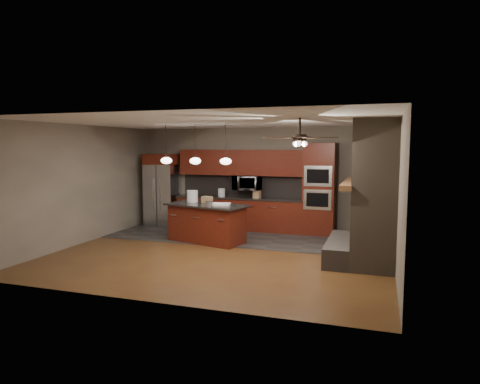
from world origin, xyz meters
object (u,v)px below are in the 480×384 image
at_px(microwave, 247,183).
at_px(paint_tray, 221,204).
at_px(oven_tower, 319,189).
at_px(counter_box, 257,194).
at_px(kitchen_island, 207,223).
at_px(paint_can, 209,204).
at_px(cardboard_box, 207,199).
at_px(white_bucket, 192,196).
at_px(counter_bucket, 222,192).
at_px(refrigerator, 162,190).

bearing_deg(microwave, paint_tray, -92.58).
bearing_deg(oven_tower, counter_box, -178.54).
relative_size(oven_tower, paint_tray, 5.52).
height_order(kitchen_island, paint_can, paint_can).
xyz_separation_m(kitchen_island, counter_box, (0.77, 1.69, 0.54)).
xyz_separation_m(kitchen_island, cardboard_box, (-0.10, 0.29, 0.53)).
xyz_separation_m(cardboard_box, counter_box, (0.88, 1.40, 0.01)).
relative_size(white_bucket, counter_bucket, 1.29).
bearing_deg(refrigerator, kitchen_island, -38.73).
bearing_deg(counter_bucket, cardboard_box, -83.64).
bearing_deg(paint_tray, oven_tower, 29.90).
xyz_separation_m(white_bucket, paint_can, (0.67, -0.55, -0.09)).
xyz_separation_m(cardboard_box, counter_bucket, (-0.16, 1.45, 0.02)).
bearing_deg(kitchen_island, microwave, 89.53).
height_order(paint_tray, counter_bucket, counter_bucket).
bearing_deg(kitchen_island, oven_tower, 49.48).
distance_m(kitchen_island, counter_box, 1.94).
distance_m(microwave, refrigerator, 2.55).
distance_m(oven_tower, microwave, 1.98).
xyz_separation_m(counter_bucket, counter_box, (1.04, -0.05, -0.01)).
distance_m(paint_can, cardboard_box, 0.66).
bearing_deg(oven_tower, paint_tray, -139.45).
height_order(oven_tower, paint_can, oven_tower).
height_order(cardboard_box, counter_bucket, counter_bucket).
relative_size(microwave, paint_can, 4.32).
bearing_deg(cardboard_box, oven_tower, 46.92).
bearing_deg(microwave, refrigerator, -177.04).
distance_m(microwave, kitchen_island, 2.03).
distance_m(oven_tower, kitchen_island, 3.08).
relative_size(oven_tower, white_bucket, 8.22).
height_order(refrigerator, counter_box, refrigerator).
relative_size(kitchen_island, white_bucket, 7.30).
xyz_separation_m(kitchen_island, counter_bucket, (-0.27, 1.74, 0.55)).
relative_size(microwave, refrigerator, 0.35).
distance_m(refrigerator, kitchen_island, 2.71).
relative_size(paint_can, counter_box, 0.83).
distance_m(microwave, cardboard_box, 1.63).
bearing_deg(paint_tray, cardboard_box, 136.05).
bearing_deg(refrigerator, cardboard_box, -34.81).
bearing_deg(paint_tray, kitchen_island, 165.34).
relative_size(microwave, paint_tray, 1.70).
relative_size(microwave, white_bucket, 2.53).
bearing_deg(refrigerator, microwave, 2.96).
relative_size(oven_tower, counter_bucket, 10.61).
distance_m(white_bucket, counter_box, 1.91).
bearing_deg(microwave, paint_can, -97.45).
xyz_separation_m(oven_tower, paint_tray, (-2.06, -1.76, -0.25)).
xyz_separation_m(oven_tower, microwave, (-1.98, 0.06, 0.11)).
xyz_separation_m(oven_tower, kitchen_island, (-2.44, -1.73, -0.73)).
relative_size(paint_can, counter_bucket, 0.75).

